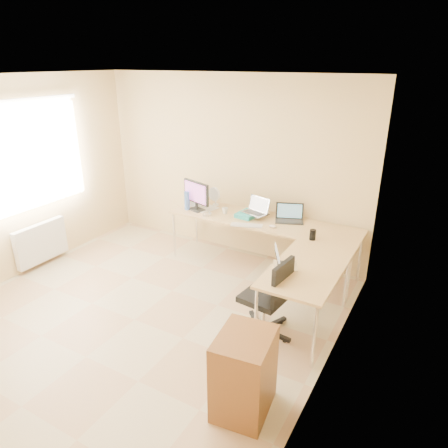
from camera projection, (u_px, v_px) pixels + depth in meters
The scene contains 24 objects.
floor at pixel (134, 320), 4.63m from camera, with size 4.50×4.50×0.00m, color #C7B690.
ceiling at pixel (111, 77), 3.66m from camera, with size 4.50×4.50×0.00m, color white.
wall_back at pixel (230, 166), 5.96m from camera, with size 4.50×4.50×0.00m, color #DEBE7D.
wall_right at pixel (327, 259), 3.19m from camera, with size 4.50×4.50×0.00m, color #DEBE7D.
desk_main at pixel (262, 244), 5.66m from camera, with size 2.65×0.70×0.73m, color tan.
desk_return at pixel (305, 297), 4.40m from camera, with size 0.70×1.30×0.73m, color tan.
monitor at pixel (196, 196), 5.80m from camera, with size 0.51×0.16×0.43m, color black.
book_stack at pixel (248, 214), 5.65m from camera, with size 0.24×0.33×0.06m, color teal.
laptop_center at pixel (255, 206), 5.55m from camera, with size 0.34×0.26×0.22m, color #B8B8B9.
laptop_black at pixel (290, 213), 5.43m from camera, with size 0.37×0.27×0.23m, color black.
keyboard at pixel (247, 225), 5.32m from camera, with size 0.41×0.12×0.02m, color silver.
mouse at pixel (273, 226), 5.26m from camera, with size 0.10×0.06×0.04m, color silver.
mug at pixel (225, 211), 5.74m from camera, with size 0.09×0.09×0.09m, color silver.
cd_stack at pixel (207, 214), 5.68m from camera, with size 0.13×0.13×0.03m, color silver.
water_bottle at pixel (187, 201), 5.86m from camera, with size 0.08×0.08×0.27m, color #456DBD.
papers at pixel (206, 209), 5.92m from camera, with size 0.23×0.33×0.01m, color silver.
white_box at pixel (195, 203), 6.06m from camera, with size 0.20×0.15×0.07m, color white.
desk_fan at pixel (216, 197), 6.02m from camera, with size 0.21×0.21×0.26m, color silver.
black_cup at pixel (313, 235), 4.89m from camera, with size 0.08×0.08×0.13m, color black.
laptop_return at pixel (286, 258), 4.25m from camera, with size 0.23×0.29×0.19m, color silver.
office_chair at pixel (264, 292), 4.24m from camera, with size 0.55×0.55×0.92m, color black.
cabinet at pixel (244, 374), 3.33m from camera, with size 0.43×0.53×0.73m, color #A6762C.
radiator at pixel (41, 242), 5.75m from camera, with size 0.09×0.80×0.55m, color white.
window at pixel (25, 159), 5.31m from camera, with size 0.10×1.80×1.40m, color white.
Camera 1 is at (2.81, -2.88, 2.75)m, focal length 32.65 mm.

